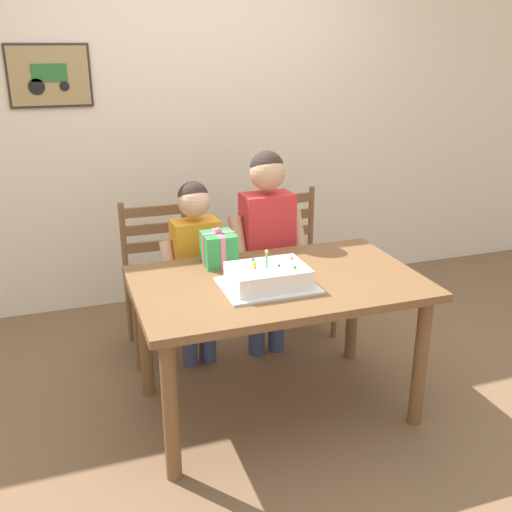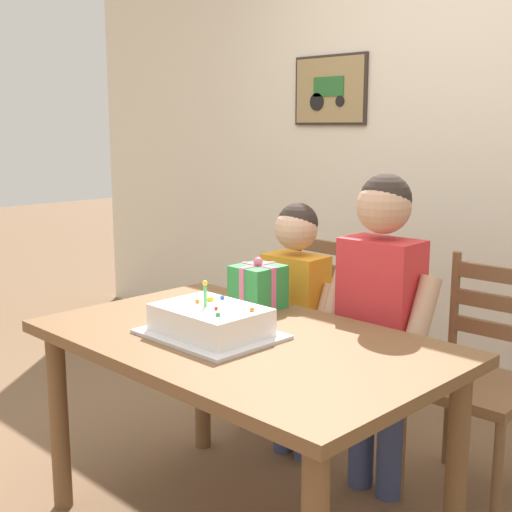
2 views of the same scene
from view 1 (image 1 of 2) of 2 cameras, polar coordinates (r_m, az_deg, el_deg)
ground_plane at (r=3.20m, az=1.97°, el=-14.44°), size 20.00×20.00×0.00m
back_wall at (r=4.26m, az=-6.04°, el=13.05°), size 6.40×0.11×2.60m
dining_table at (r=2.89m, az=2.12°, el=-4.12°), size 1.39×0.86×0.73m
birthday_cake at (r=2.75m, az=1.18°, el=-2.08°), size 0.44×0.34×0.19m
gift_box_red_large at (r=3.02m, az=-3.65°, el=0.71°), size 0.17×0.18×0.20m
chair_left at (r=3.60m, az=-9.26°, el=-2.16°), size 0.43×0.43×0.92m
chair_right at (r=3.83m, az=3.67°, el=-0.57°), size 0.43×0.43×0.92m
child_older at (r=3.40m, az=1.09°, el=2.03°), size 0.46×0.26×1.25m
child_younger at (r=3.31m, az=-5.86°, el=-0.17°), size 0.41×0.24×1.11m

